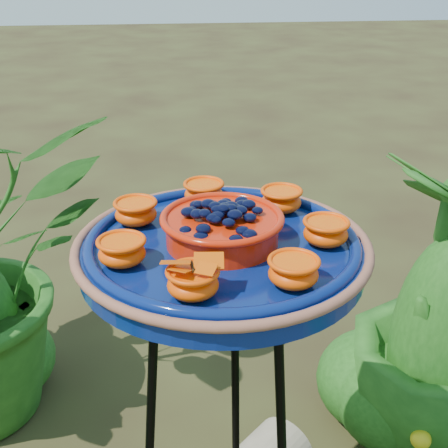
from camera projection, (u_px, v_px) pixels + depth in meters
The scene contains 3 objects.
tripod_stand at pixel (222, 433), 1.17m from camera, with size 0.41×0.41×0.91m.
feeder_dish at pixel (222, 245), 1.01m from camera, with size 0.57×0.57×0.11m.
shrub_back_right at pixel (446, 317), 1.70m from camera, with size 0.51×0.51×0.91m, color #1A4B14.
Camera 1 is at (0.04, -0.96, 1.41)m, focal length 50.00 mm.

